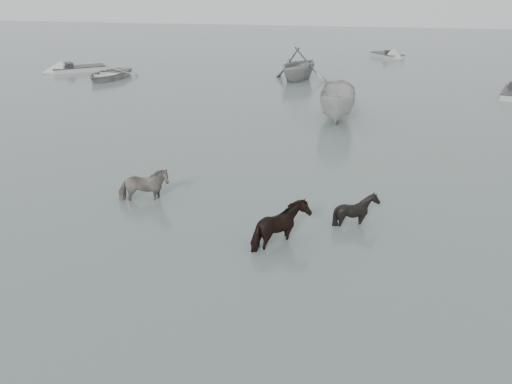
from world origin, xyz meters
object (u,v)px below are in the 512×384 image
(pony_pinto, at_px, (143,180))
(pony_dark, at_px, (282,220))
(pony_black, at_px, (357,204))
(rowboat_lead, at_px, (108,73))

(pony_pinto, distance_m, pony_dark, 5.45)
(pony_black, height_order, rowboat_lead, pony_black)
(pony_pinto, height_order, rowboat_lead, pony_pinto)
(pony_pinto, relative_size, pony_dark, 1.12)
(pony_pinto, height_order, pony_dark, pony_dark)
(pony_pinto, bearing_deg, rowboat_lead, 9.70)
(pony_black, bearing_deg, rowboat_lead, 60.07)
(pony_pinto, relative_size, pony_black, 1.33)
(pony_pinto, xyz_separation_m, pony_black, (7.06, -0.39, -0.08))
(pony_pinto, distance_m, pony_black, 7.07)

